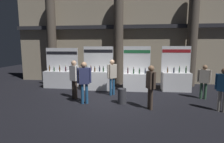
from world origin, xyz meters
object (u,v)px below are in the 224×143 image
at_px(trash_bin, 122,96).
at_px(visitor_2, 112,74).
at_px(visitor_1, 223,86).
at_px(visitor_5, 151,84).
at_px(visitor_0, 74,76).
at_px(visitor_4, 84,79).
at_px(exhibitor_booth_1, 97,79).
at_px(exhibitor_booth_2, 136,80).
at_px(exhibitor_booth_0, 61,78).
at_px(visitor_3, 204,79).
at_px(exhibitor_booth_3, 176,80).

xyz_separation_m(trash_bin, visitor_2, (-0.59, 1.29, 0.76)).
xyz_separation_m(visitor_1, visitor_5, (-2.65, -0.08, 0.03)).
height_order(visitor_0, visitor_1, visitor_0).
distance_m(visitor_0, visitor_2, 1.87).
bearing_deg(visitor_4, trash_bin, -10.68).
height_order(exhibitor_booth_1, visitor_0, exhibitor_booth_1).
relative_size(visitor_0, visitor_4, 1.00).
bearing_deg(visitor_4, visitor_2, 38.13).
xyz_separation_m(exhibitor_booth_2, visitor_4, (-2.23, -2.57, 0.49)).
distance_m(exhibitor_booth_0, visitor_5, 5.88).
xyz_separation_m(visitor_3, visitor_5, (-2.58, -1.69, 0.07)).
bearing_deg(visitor_0, exhibitor_booth_2, 56.97).
xyz_separation_m(exhibitor_booth_2, visitor_0, (-2.89, -1.94, 0.48)).
bearing_deg(visitor_3, exhibitor_booth_0, -170.58).
xyz_separation_m(visitor_1, visitor_2, (-4.38, 1.75, 0.10)).
bearing_deg(visitor_4, exhibitor_booth_1, 71.38).
height_order(visitor_0, visitor_3, visitor_0).
bearing_deg(visitor_3, exhibitor_booth_3, 142.78).
xyz_separation_m(visitor_1, visitor_4, (-5.38, 0.27, 0.10)).
distance_m(visitor_0, visitor_3, 6.01).
relative_size(exhibitor_booth_1, visitor_2, 1.36).
distance_m(exhibitor_booth_3, visitor_0, 5.51).
bearing_deg(visitor_2, visitor_1, 108.10).
bearing_deg(visitor_1, exhibitor_booth_3, -38.90).
bearing_deg(exhibitor_booth_1, exhibitor_booth_3, 2.90).
height_order(exhibitor_booth_1, exhibitor_booth_3, exhibitor_booth_3).
height_order(visitor_1, visitor_4, visitor_4).
distance_m(exhibitor_booth_1, exhibitor_booth_3, 4.37).
xyz_separation_m(exhibitor_booth_0, visitor_3, (7.56, -1.41, 0.36)).
height_order(trash_bin, visitor_0, visitor_0).
height_order(exhibitor_booth_3, visitor_1, exhibitor_booth_3).
height_order(visitor_0, visitor_4, visitor_0).
distance_m(visitor_1, visitor_2, 4.71).
distance_m(exhibitor_booth_1, visitor_0, 2.08).
height_order(exhibitor_booth_1, visitor_1, exhibitor_booth_1).
xyz_separation_m(exhibitor_booth_0, exhibitor_booth_3, (6.65, 0.00, 0.02)).
xyz_separation_m(exhibitor_booth_1, exhibitor_booth_3, (4.36, 0.22, -0.00)).
bearing_deg(exhibitor_booth_2, visitor_3, -21.71).
distance_m(trash_bin, visitor_0, 2.41).
height_order(exhibitor_booth_2, visitor_2, exhibitor_booth_2).
bearing_deg(exhibitor_booth_3, visitor_1, -72.03).
bearing_deg(visitor_4, visitor_1, -20.65).
bearing_deg(visitor_0, visitor_1, 14.70).
bearing_deg(exhibitor_booth_2, trash_bin, -105.18).
bearing_deg(visitor_1, exhibitor_booth_0, 11.54).
bearing_deg(exhibitor_booth_0, visitor_2, -21.25).
bearing_deg(visitor_0, visitor_2, 50.37).
height_order(exhibitor_booth_0, exhibitor_booth_3, exhibitor_booth_3).
bearing_deg(visitor_5, visitor_3, 95.46).
distance_m(exhibitor_booth_3, visitor_2, 3.65).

